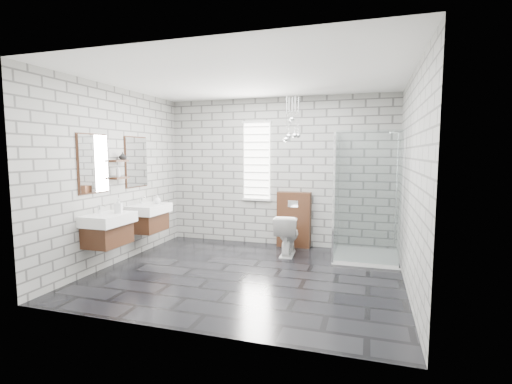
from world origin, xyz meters
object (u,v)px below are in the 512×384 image
at_px(shower_enclosure, 360,229).
at_px(cistern_panel, 294,220).
at_px(toilet, 287,235).
at_px(vanity_right, 147,210).
at_px(vanity_left, 106,220).

bearing_deg(shower_enclosure, cistern_panel, 156.16).
bearing_deg(toilet, cistern_panel, -93.73).
bearing_deg(shower_enclosure, vanity_right, -168.16).
bearing_deg(vanity_left, toilet, 36.90).
distance_m(vanity_right, shower_enclosure, 3.49).
xyz_separation_m(vanity_right, shower_enclosure, (3.41, 0.71, -0.25)).
relative_size(cistern_panel, shower_enclosure, 0.49).
distance_m(cistern_panel, toilet, 0.58).
xyz_separation_m(cistern_panel, shower_enclosure, (1.17, -0.52, 0.00)).
distance_m(vanity_left, shower_enclosure, 3.83).
bearing_deg(vanity_right, cistern_panel, 28.82).
bearing_deg(toilet, vanity_left, 33.18).
relative_size(shower_enclosure, toilet, 2.99).
height_order(vanity_left, cistern_panel, vanity_left).
distance_m(vanity_left, toilet, 2.83).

